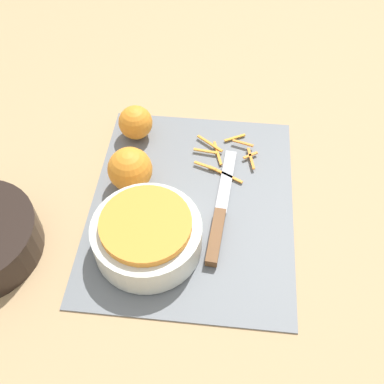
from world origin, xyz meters
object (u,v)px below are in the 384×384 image
at_px(bowl_speckled, 147,234).
at_px(orange_left, 136,122).
at_px(orange_right, 130,169).
at_px(knife, 218,223).

bearing_deg(bowl_speckled, orange_left, 14.33).
bearing_deg(orange_left, bowl_speckled, -165.67).
bearing_deg(orange_right, orange_left, 6.25).
relative_size(bowl_speckled, orange_left, 2.65).
xyz_separation_m(orange_left, orange_right, (-0.13, -0.01, 0.01)).
xyz_separation_m(bowl_speckled, orange_right, (0.13, 0.05, 0.01)).
xyz_separation_m(knife, orange_left, (0.21, 0.18, 0.03)).
relative_size(bowl_speckled, orange_right, 2.21).
xyz_separation_m(bowl_speckled, knife, (0.05, -0.11, -0.03)).
distance_m(bowl_speckled, orange_right, 0.14).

